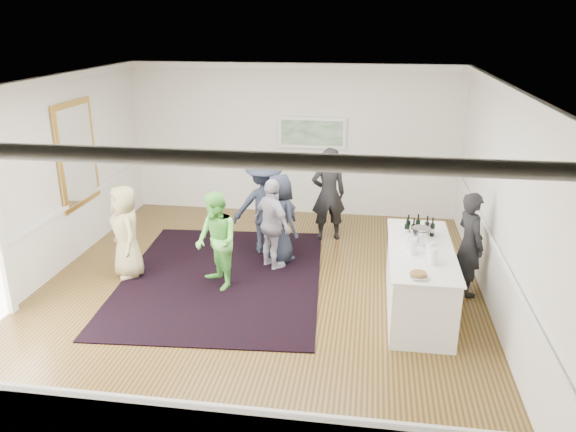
# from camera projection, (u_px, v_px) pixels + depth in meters

# --- Properties ---
(floor) EXTENTS (8.00, 8.00, 0.00)m
(floor) POSITION_uv_depth(u_px,v_px,m) (257.00, 294.00, 8.74)
(floor) COLOR brown
(floor) RESTS_ON ground
(ceiling) EXTENTS (7.00, 8.00, 0.02)m
(ceiling) POSITION_uv_depth(u_px,v_px,m) (253.00, 84.00, 7.67)
(ceiling) COLOR white
(ceiling) RESTS_ON wall_back
(wall_left) EXTENTS (0.02, 8.00, 3.20)m
(wall_left) POSITION_uv_depth(u_px,v_px,m) (34.00, 186.00, 8.70)
(wall_left) COLOR white
(wall_left) RESTS_ON floor
(wall_right) EXTENTS (0.02, 8.00, 3.20)m
(wall_right) POSITION_uv_depth(u_px,v_px,m) (504.00, 207.00, 7.72)
(wall_right) COLOR white
(wall_right) RESTS_ON floor
(wall_back) EXTENTS (7.00, 0.02, 3.20)m
(wall_back) POSITION_uv_depth(u_px,v_px,m) (293.00, 140.00, 11.94)
(wall_back) COLOR white
(wall_back) RESTS_ON floor
(wall_front) EXTENTS (7.00, 0.02, 3.20)m
(wall_front) POSITION_uv_depth(u_px,v_px,m) (154.00, 344.00, 4.48)
(wall_front) COLOR white
(wall_front) RESTS_ON floor
(wainscoting) EXTENTS (7.00, 8.00, 1.00)m
(wainscoting) POSITION_uv_depth(u_px,v_px,m) (257.00, 264.00, 8.58)
(wainscoting) COLOR white
(wainscoting) RESTS_ON floor
(mirror) EXTENTS (0.05, 1.25, 1.85)m
(mirror) POSITION_uv_depth(u_px,v_px,m) (77.00, 154.00, 9.84)
(mirror) COLOR #BE8E38
(mirror) RESTS_ON wall_left
(landscape_painting) EXTENTS (1.44, 0.06, 0.66)m
(landscape_painting) POSITION_uv_depth(u_px,v_px,m) (312.00, 133.00, 11.77)
(landscape_painting) COLOR white
(landscape_painting) RESTS_ON wall_back
(area_rug) EXTENTS (3.49, 4.42, 0.02)m
(area_rug) POSITION_uv_depth(u_px,v_px,m) (222.00, 277.00, 9.26)
(area_rug) COLOR black
(area_rug) RESTS_ON floor
(serving_table) EXTENTS (0.91, 2.39, 0.97)m
(serving_table) POSITION_uv_depth(u_px,v_px,m) (419.00, 279.00, 8.13)
(serving_table) COLOR white
(serving_table) RESTS_ON floor
(bartender) EXTENTS (0.59, 0.70, 1.63)m
(bartender) POSITION_uv_depth(u_px,v_px,m) (470.00, 244.00, 8.51)
(bartender) COLOR black
(bartender) RESTS_ON floor
(guest_tan) EXTENTS (0.86, 0.90, 1.55)m
(guest_tan) POSITION_uv_depth(u_px,v_px,m) (126.00, 232.00, 9.12)
(guest_tan) COLOR tan
(guest_tan) RESTS_ON floor
(guest_green) EXTENTS (0.94, 0.96, 1.56)m
(guest_green) POSITION_uv_depth(u_px,v_px,m) (216.00, 241.00, 8.72)
(guest_green) COLOR #68D655
(guest_green) RESTS_ON floor
(guest_lilac) EXTENTS (0.92, 0.92, 1.57)m
(guest_lilac) POSITION_uv_depth(u_px,v_px,m) (272.00, 224.00, 9.41)
(guest_lilac) COLOR #B0AABE
(guest_lilac) RESTS_ON floor
(guest_dark_a) EXTENTS (1.25, 0.90, 1.75)m
(guest_dark_a) POSITION_uv_depth(u_px,v_px,m) (264.00, 206.00, 10.04)
(guest_dark_a) COLOR #1F2535
(guest_dark_a) RESTS_ON floor
(guest_dark_b) EXTENTS (0.75, 0.60, 1.80)m
(guest_dark_b) POSITION_uv_depth(u_px,v_px,m) (328.00, 194.00, 10.63)
(guest_dark_b) COLOR black
(guest_dark_b) RESTS_ON floor
(guest_navy) EXTENTS (0.90, 0.89, 1.57)m
(guest_navy) POSITION_uv_depth(u_px,v_px,m) (280.00, 218.00, 9.71)
(guest_navy) COLOR #1F2535
(guest_navy) RESTS_ON floor
(wine_bottles) EXTENTS (0.45, 0.27, 0.31)m
(wine_bottles) POSITION_uv_depth(u_px,v_px,m) (419.00, 226.00, 8.39)
(wine_bottles) COLOR black
(wine_bottles) RESTS_ON serving_table
(juice_pitchers) EXTENTS (0.42, 0.59, 0.24)m
(juice_pitchers) POSITION_uv_depth(u_px,v_px,m) (421.00, 248.00, 7.66)
(juice_pitchers) COLOR #61B741
(juice_pitchers) RESTS_ON serving_table
(ice_bucket) EXTENTS (0.26, 0.26, 0.25)m
(ice_bucket) POSITION_uv_depth(u_px,v_px,m) (421.00, 236.00, 8.09)
(ice_bucket) COLOR silver
(ice_bucket) RESTS_ON serving_table
(nut_bowl) EXTENTS (0.25, 0.25, 0.07)m
(nut_bowl) POSITION_uv_depth(u_px,v_px,m) (419.00, 275.00, 7.04)
(nut_bowl) COLOR white
(nut_bowl) RESTS_ON serving_table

